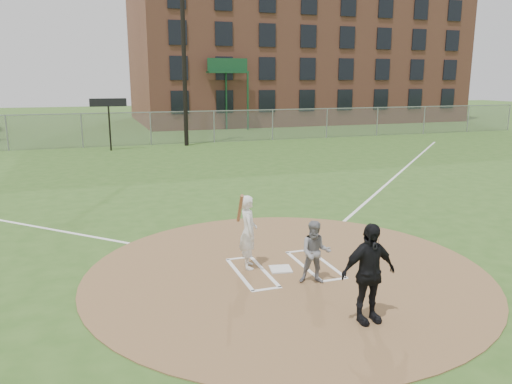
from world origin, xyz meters
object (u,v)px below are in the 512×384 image
object	(u,v)px
umpire	(368,273)
batter_at_plate	(248,232)
home_plate	(281,269)
catcher	(315,252)

from	to	relation	value
umpire	batter_at_plate	distance (m)	3.16
home_plate	catcher	world-z (taller)	catcher
home_plate	umpire	distance (m)	2.77
home_plate	batter_at_plate	bearing A→B (deg)	149.14
umpire	batter_at_plate	xyz separation A→B (m)	(-1.11, 2.95, -0.05)
catcher	umpire	size ratio (longest dim) A/B	0.75
batter_at_plate	catcher	bearing A→B (deg)	-50.68
home_plate	umpire	world-z (taller)	umpire
umpire	home_plate	bearing A→B (deg)	98.79
home_plate	batter_at_plate	distance (m)	1.05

